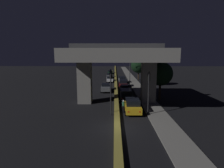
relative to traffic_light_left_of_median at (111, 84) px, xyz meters
name	(u,v)px	position (x,y,z in m)	size (l,w,h in m)	color
ground_plane	(117,128)	(0.72, -3.92, -3.77)	(200.00, 200.00, 0.00)	black
median_divider	(116,79)	(0.72, 31.08, -3.58)	(0.64, 126.00, 0.37)	olive
sidewalk_right	(135,83)	(5.64, 24.08, -3.70)	(2.57, 126.00, 0.14)	slate
elevated_overpass	(117,59)	(0.72, 5.41, 2.86)	(13.76, 12.98, 8.83)	gray
traffic_light_left_of_median	(111,84)	(0.00, 0.00, 0.00)	(0.30, 0.49, 5.55)	black
traffic_light_right_of_median	(149,86)	(4.46, 0.00, -0.16)	(0.30, 0.49, 5.31)	black
street_lamp	(129,65)	(4.21, 26.85, 0.67)	(2.44, 0.32, 7.41)	#2D2D30
car_taxi_yellow_lead	(132,106)	(2.70, 0.97, -2.89)	(2.05, 3.99, 1.72)	gold
car_black_second	(126,94)	(2.34, 7.76, -2.92)	(2.13, 4.85, 1.60)	black
car_dark_blue_third	(124,88)	(2.34, 13.52, -3.07)	(1.86, 4.71, 1.40)	#141938
car_dark_red_fourth	(123,83)	(2.39, 19.35, -2.94)	(2.17, 4.28, 1.59)	#591414
car_silver_fifth	(122,80)	(2.43, 25.04, -2.94)	(1.94, 4.35, 1.60)	gray
car_grey_lead_oncoming	(106,87)	(-1.34, 14.14, -2.96)	(2.00, 4.70, 1.51)	#515459
car_white_second_oncoming	(110,79)	(-0.92, 26.73, -3.05)	(1.99, 4.51, 1.38)	silver
car_grey_third_oncoming	(109,75)	(-1.21, 35.41, -3.01)	(1.90, 4.03, 1.46)	#515459
car_dark_green_fourth_oncoming	(110,72)	(-1.27, 47.99, -3.05)	(2.19, 4.59, 1.39)	black
motorcycle_black_filtering_near	(123,106)	(1.61, 1.68, -3.17)	(0.34, 1.79, 1.40)	black
pedestrian_on_sidewalk	(148,96)	(5.65, 5.95, -2.85)	(0.34, 0.34, 1.57)	black
roadside_tree_kerbside_near	(161,74)	(7.75, 7.40, 0.48)	(3.83, 3.83, 6.18)	#2D2116
roadside_tree_kerbside_mid	(148,65)	(8.19, 20.14, 1.08)	(3.51, 3.51, 6.66)	#38281C
roadside_tree_kerbside_far	(139,65)	(7.50, 31.27, 0.50)	(4.60, 4.60, 6.58)	#2D2116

